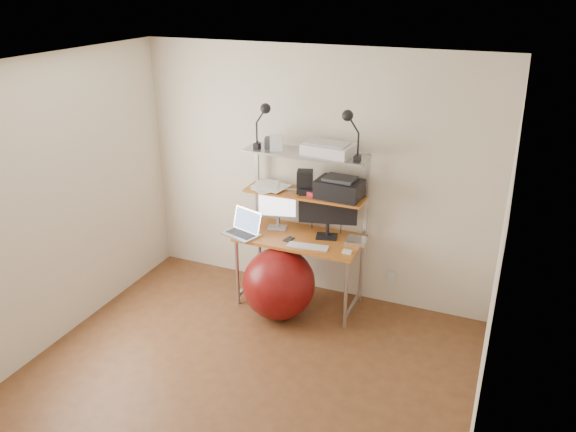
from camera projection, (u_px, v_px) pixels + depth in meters
name	position (u px, v px, depth m)	size (l,w,h in m)	color
room	(227.00, 251.00, 4.01)	(3.60, 3.60, 3.60)	brown
computer_desk	(302.00, 214.00, 5.40)	(1.20, 0.60, 1.57)	#AE6421
wall_outlet	(391.00, 277.00, 5.59)	(0.08, 0.01, 0.12)	silver
monitor_silver	(278.00, 205.00, 5.52)	(0.41, 0.18, 0.45)	#A7A7AB
monitor_black	(328.00, 210.00, 5.32)	(0.55, 0.20, 0.56)	black
laptop	(244.00, 229.00, 5.47)	(0.41, 0.37, 0.30)	silver
keyboard	(308.00, 246.00, 5.22)	(0.39, 0.11, 0.01)	silver
mouse	(347.00, 252.00, 5.10)	(0.09, 0.05, 0.02)	silver
mac_mini	(356.00, 241.00, 5.30)	(0.19, 0.19, 0.04)	silver
phone	(289.00, 239.00, 5.36)	(0.06, 0.12, 0.01)	black
printer	(340.00, 188.00, 5.22)	(0.44, 0.32, 0.20)	black
nas_cube	(305.00, 182.00, 5.34)	(0.15, 0.15, 0.22)	black
red_box	(314.00, 194.00, 5.29)	(0.17, 0.11, 0.05)	#B11C23
scanner	(328.00, 149.00, 5.13)	(0.47, 0.33, 0.12)	silver
box_white	(276.00, 143.00, 5.26)	(0.12, 0.10, 0.14)	silver
box_grey	(270.00, 142.00, 5.35)	(0.10, 0.10, 0.10)	#2D2D30
clip_lamp_left	(264.00, 116.00, 5.18)	(0.18, 0.10, 0.44)	black
clip_lamp_right	(350.00, 124.00, 4.85)	(0.18, 0.10, 0.45)	black
exercise_ball	(279.00, 284.00, 5.37)	(0.70, 0.70, 0.70)	maroon
paper_stack	(268.00, 186.00, 5.51)	(0.40, 0.41, 0.02)	white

